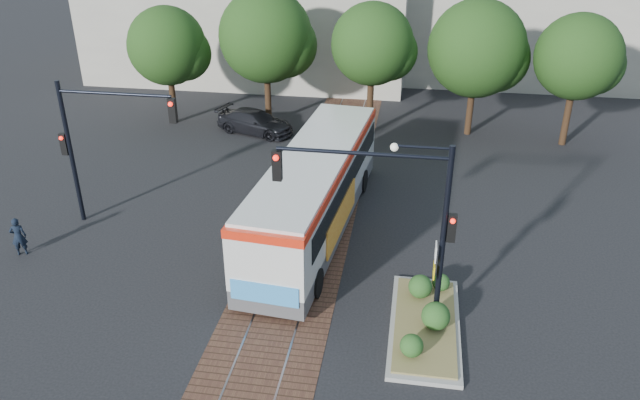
{
  "coord_description": "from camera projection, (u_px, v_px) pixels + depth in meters",
  "views": [
    {
      "loc": [
        4.01,
        -17.19,
        12.73
      ],
      "look_at": [
        0.57,
        4.25,
        1.6
      ],
      "focal_mm": 35.0,
      "sensor_mm": 36.0,
      "label": 1
    }
  ],
  "objects": [
    {
      "name": "ground",
      "position": [
        284.0,
        296.0,
        21.47
      ],
      "size": [
        120.0,
        120.0,
        0.0
      ],
      "primitive_type": "plane",
      "color": "black",
      "rests_on": "ground"
    },
    {
      "name": "warehouses",
      "position": [
        359.0,
        19.0,
        45.07
      ],
      "size": [
        40.0,
        13.0,
        8.0
      ],
      "color": "#ADA899",
      "rests_on": "ground"
    },
    {
      "name": "trackbed",
      "position": [
        305.0,
        237.0,
        24.98
      ],
      "size": [
        3.6,
        40.0,
        0.02
      ],
      "color": "brown",
      "rests_on": "ground"
    },
    {
      "name": "tree_row",
      "position": [
        367.0,
        45.0,
        33.52
      ],
      "size": [
        26.4,
        5.6,
        7.67
      ],
      "color": "#382314",
      "rests_on": "ground"
    },
    {
      "name": "officer",
      "position": [
        18.0,
        236.0,
        23.51
      ],
      "size": [
        0.67,
        0.57,
        1.56
      ],
      "primitive_type": "imported",
      "rotation": [
        0.0,
        0.0,
        3.56
      ],
      "color": "black",
      "rests_on": "ground"
    },
    {
      "name": "signal_pole_left",
      "position": [
        94.0,
        135.0,
        24.4
      ],
      "size": [
        4.99,
        0.34,
        6.0
      ],
      "color": "black",
      "rests_on": "ground"
    },
    {
      "name": "city_bus",
      "position": [
        315.0,
        188.0,
        24.79
      ],
      "size": [
        3.79,
        12.65,
        3.33
      ],
      "rotation": [
        0.0,
        0.0,
        -0.09
      ],
      "color": "#48484B",
      "rests_on": "ground"
    },
    {
      "name": "signal_pole_main",
      "position": [
        403.0,
        208.0,
        18.32
      ],
      "size": [
        5.49,
        0.46,
        6.0
      ],
      "color": "black",
      "rests_on": "ground"
    },
    {
      "name": "traffic_island",
      "position": [
        426.0,
        318.0,
        19.85
      ],
      "size": [
        2.2,
        5.2,
        1.13
      ],
      "color": "gray",
      "rests_on": "ground"
    },
    {
      "name": "parked_car",
      "position": [
        255.0,
        122.0,
        35.09
      ],
      "size": [
        4.8,
        3.07,
        1.3
      ],
      "primitive_type": "imported",
      "rotation": [
        0.0,
        0.0,
        1.27
      ],
      "color": "black",
      "rests_on": "ground"
    }
  ]
}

